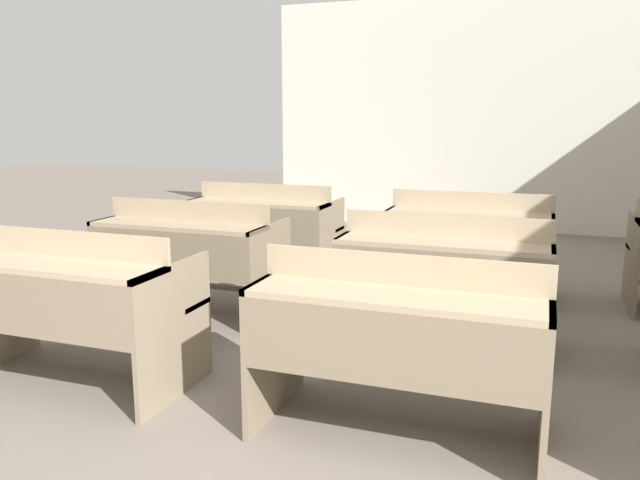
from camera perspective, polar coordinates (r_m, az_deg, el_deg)
The scene contains 7 objects.
wall_back at distance 8.44m, azimuth 17.07°, elevation 10.90°, with size 6.30×0.06×2.99m.
bench_front_left at distance 3.68m, azimuth -21.97°, elevation -5.05°, with size 1.30×0.70×0.86m.
bench_front_center at distance 2.88m, azimuth 7.28°, elevation -8.74°, with size 1.30×0.70×0.86m.
bench_second_left at distance 4.70m, azimuth -11.89°, elevation -1.09°, with size 1.30×0.70×0.86m.
bench_second_center at distance 4.04m, azimuth 11.30°, elevation -3.06°, with size 1.30×0.70×0.86m.
bench_third_left at distance 5.79m, azimuth -5.09°, elevation 1.38°, with size 1.30×0.70×0.86m.
bench_third_center at distance 5.29m, azimuth 13.48°, elevation 0.19°, with size 1.30×0.70×0.86m.
Camera 1 is at (0.45, -1.06, 1.46)m, focal length 35.00 mm.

